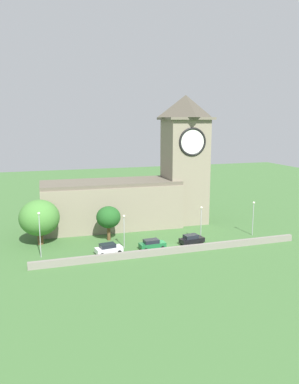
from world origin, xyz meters
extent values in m
plane|color=#3D6633|center=(0.00, 15.00, 0.00)|extent=(200.00, 200.00, 0.00)
cube|color=gray|center=(-6.39, 16.40, 4.55)|extent=(28.91, 11.86, 9.09)
cube|color=#5C5547|center=(-6.39, 16.40, 9.44)|extent=(28.88, 11.00, 0.70)
cube|color=gray|center=(9.98, 15.77, 11.16)|extent=(8.78, 8.78, 22.33)
cube|color=#675F4F|center=(9.98, 15.77, 22.58)|extent=(10.19, 10.19, 0.50)
pyramid|color=#484338|center=(9.98, 15.77, 25.15)|extent=(9.22, 9.22, 4.66)
cylinder|color=white|center=(9.81, 11.48, 17.86)|extent=(5.42, 0.33, 5.42)
torus|color=black|center=(9.81, 11.48, 17.86)|extent=(5.92, 0.71, 5.91)
cylinder|color=white|center=(14.27, 15.60, 17.86)|extent=(0.33, 5.42, 5.42)
torus|color=black|center=(14.27, 15.60, 17.86)|extent=(0.71, 5.92, 5.91)
cube|color=gray|center=(0.00, -3.41, 0.58)|extent=(47.21, 0.70, 1.15)
cube|color=silver|center=(-10.40, -0.11, 0.73)|extent=(4.79, 2.55, 0.81)
cube|color=#1E232B|center=(-10.62, -0.15, 1.46)|extent=(2.77, 2.02, 0.65)
cylinder|color=black|center=(-9.00, 1.05, 0.33)|extent=(0.69, 0.43, 0.65)
cylinder|color=black|center=(-8.72, -0.82, 0.33)|extent=(0.69, 0.43, 0.65)
cylinder|color=black|center=(-12.07, 0.59, 0.33)|extent=(0.69, 0.43, 0.65)
cylinder|color=black|center=(-11.79, -1.28, 0.33)|extent=(0.69, 0.43, 0.65)
cube|color=#1E6B38|center=(-2.64, -0.10, 0.73)|extent=(4.71, 2.14, 0.81)
cube|color=#1E232B|center=(-2.87, -0.12, 1.45)|extent=(2.67, 1.79, 0.64)
cylinder|color=black|center=(-1.13, 0.92, 0.32)|extent=(0.67, 0.37, 0.65)
cylinder|color=black|center=(-1.02, -0.93, 0.32)|extent=(0.67, 0.37, 0.65)
cylinder|color=black|center=(-4.26, 0.72, 0.32)|extent=(0.67, 0.37, 0.65)
cylinder|color=black|center=(-4.14, -1.13, 0.32)|extent=(0.67, 0.37, 0.65)
cube|color=black|center=(5.06, 0.29, 0.74)|extent=(4.74, 2.45, 0.83)
cube|color=#1E232B|center=(4.83, 0.25, 1.49)|extent=(2.74, 1.95, 0.66)
cylinder|color=black|center=(6.45, 1.41, 0.33)|extent=(0.70, 0.42, 0.66)
cylinder|color=black|center=(6.71, -0.39, 0.33)|extent=(0.70, 0.42, 0.66)
cylinder|color=black|center=(3.40, 0.97, 0.33)|extent=(0.70, 0.42, 0.66)
cylinder|color=black|center=(3.66, -0.83, 0.33)|extent=(0.70, 0.42, 0.66)
cylinder|color=#9EA0A5|center=(-21.42, 1.60, 3.61)|extent=(0.14, 0.14, 7.22)
sphere|color=#F4EFCC|center=(-21.42, 1.60, 7.44)|extent=(0.44, 0.44, 0.44)
cylinder|color=#9EA0A5|center=(-7.18, 2.03, 2.78)|extent=(0.14, 0.14, 5.56)
sphere|color=#F4EFCC|center=(-7.18, 2.03, 5.78)|extent=(0.44, 0.44, 0.44)
cylinder|color=#9EA0A5|center=(7.29, 1.28, 3.11)|extent=(0.14, 0.14, 6.21)
sphere|color=#F4EFCC|center=(7.29, 1.28, 6.43)|extent=(0.44, 0.44, 0.44)
cylinder|color=#9EA0A5|center=(18.66, 1.78, 3.15)|extent=(0.14, 0.14, 6.29)
sphere|color=#F4EFCC|center=(18.66, 1.78, 6.51)|extent=(0.44, 0.44, 0.44)
cylinder|color=brown|center=(-21.20, 8.66, 1.14)|extent=(1.01, 1.01, 2.28)
ellipsoid|color=#427A33|center=(-21.20, 8.66, 4.98)|extent=(7.21, 7.21, 6.49)
cylinder|color=brown|center=(-8.85, 7.28, 1.37)|extent=(0.64, 0.64, 2.75)
ellipsoid|color=#1E511E|center=(-8.85, 7.28, 4.45)|extent=(4.54, 4.54, 4.08)
camera|label=1|loc=(-22.84, -61.32, 22.30)|focal=36.00mm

